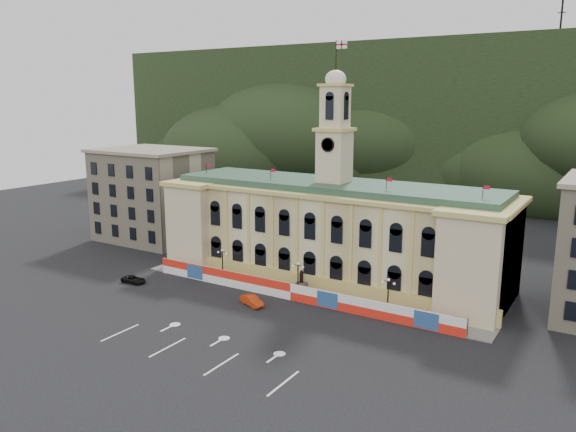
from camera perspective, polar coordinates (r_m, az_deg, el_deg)
The scene contains 13 objects.
ground at distance 70.44m, azimuth -6.26°, elevation -12.10°, with size 260.00×260.00×0.00m, color black.
lane_markings at distance 66.95m, azimuth -8.96°, elevation -13.50°, with size 26.00×10.00×0.02m, color white, non-canonical shape.
hill_ridge at distance 177.20m, azimuth 18.92°, elevation 8.32°, with size 230.00×80.00×64.00m.
city_hall at distance 90.13m, azimuth 4.50°, elevation -1.43°, with size 56.20×17.60×37.10m.
side_building_left at distance 117.85m, azimuth -13.62°, elevation 2.16°, with size 21.00×17.00×18.60m.
hoarding_fence at distance 81.44m, azimuth 0.35°, elevation -7.70°, with size 50.00×0.44×2.50m.
pavement at distance 84.03m, azimuth 1.28°, elevation -7.92°, with size 56.00×5.50×0.16m, color slate.
statue at distance 83.86m, azimuth 1.37°, elevation -7.16°, with size 1.40×1.40×3.72m.
lamp_left at distance 90.09m, azimuth -6.67°, elevation -4.63°, with size 1.96×0.44×5.15m.
lamp_center at distance 82.45m, azimuth 1.02°, elevation -6.12°, with size 1.96×0.44×5.15m.
lamp_right at distance 76.62m, azimuth 10.13°, elevation -7.73°, with size 1.96×0.44×5.15m.
red_sedan at distance 79.81m, azimuth -3.69°, elevation -8.57°, with size 4.42×2.85×1.37m, color red.
black_suv at distance 92.17m, azimuth -15.42°, elevation -6.23°, with size 4.20×2.14×1.14m, color black.
Camera 1 is at (40.11, -50.38, 28.55)m, focal length 35.00 mm.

